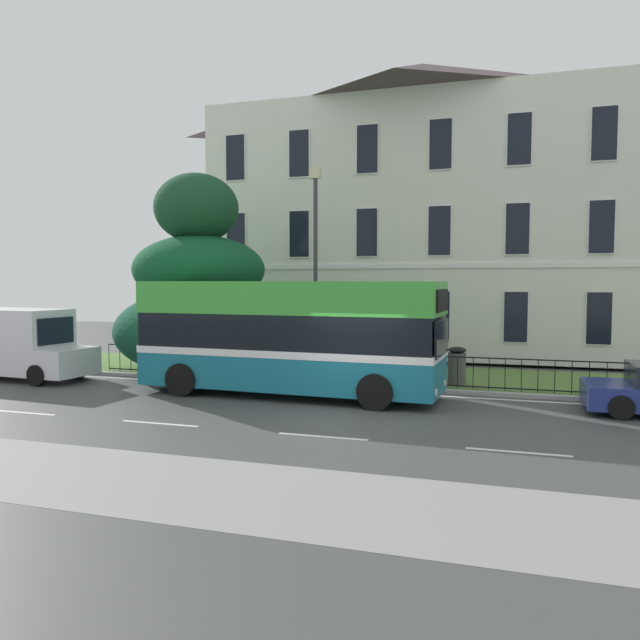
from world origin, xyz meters
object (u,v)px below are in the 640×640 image
georgian_townhouse (421,207)px  single_decker_bus (289,336)px  evergreen_tree (196,294)px  litter_bin (457,366)px  street_lamp_post (315,258)px  white_panel_van (14,343)px

georgian_townhouse → single_decker_bus: 14.12m
evergreen_tree → litter_bin: 9.78m
georgian_townhouse → evergreen_tree: 12.44m
georgian_townhouse → evergreen_tree: size_ratio=2.45×
evergreen_tree → street_lamp_post: bearing=-5.3°
litter_bin → georgian_townhouse: bearing=104.3°
georgian_townhouse → street_lamp_post: 10.58m
evergreen_tree → single_decker_bus: bearing=-34.9°
evergreen_tree → street_lamp_post: size_ratio=1.05×
litter_bin → white_panel_van: bearing=-170.1°
georgian_townhouse → single_decker_bus: georgian_townhouse is taller
single_decker_bus → litter_bin: size_ratio=7.57×
georgian_townhouse → white_panel_van: bearing=-133.0°
street_lamp_post → single_decker_bus: bearing=-86.7°
georgian_townhouse → street_lamp_post: size_ratio=2.56×
street_lamp_post → white_panel_van: bearing=-163.7°
georgian_townhouse → white_panel_van: (-12.00, -12.89, -5.65)m
street_lamp_post → litter_bin: (4.73, -0.34, -3.39)m
litter_bin → street_lamp_post: bearing=175.9°
street_lamp_post → evergreen_tree: bearing=174.7°
white_panel_van → litter_bin: white_panel_van is taller
street_lamp_post → litter_bin: 5.83m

